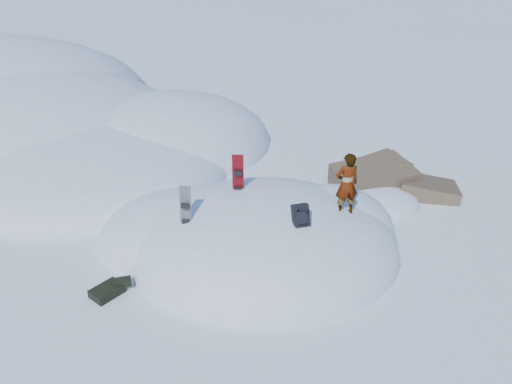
{
  "coord_description": "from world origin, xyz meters",
  "views": [
    {
      "loc": [
        -0.39,
        -10.82,
        7.28
      ],
      "look_at": [
        -0.19,
        0.3,
        1.51
      ],
      "focal_mm": 35.0,
      "sensor_mm": 36.0,
      "label": 1
    }
  ],
  "objects_px": {
    "snowboard_dark": "(186,215)",
    "backpack": "(301,215)",
    "snowboard_red": "(238,182)",
    "person": "(347,184)"
  },
  "relations": [
    {
      "from": "snowboard_red",
      "to": "backpack",
      "type": "bearing_deg",
      "value": -45.76
    },
    {
      "from": "snowboard_dark",
      "to": "backpack",
      "type": "relative_size",
      "value": 2.36
    },
    {
      "from": "backpack",
      "to": "person",
      "type": "height_order",
      "value": "person"
    },
    {
      "from": "backpack",
      "to": "snowboard_dark",
      "type": "bearing_deg",
      "value": 155.63
    },
    {
      "from": "snowboard_red",
      "to": "person",
      "type": "height_order",
      "value": "person"
    },
    {
      "from": "snowboard_dark",
      "to": "person",
      "type": "bearing_deg",
      "value": 10.76
    },
    {
      "from": "snowboard_red",
      "to": "snowboard_dark",
      "type": "xyz_separation_m",
      "value": [
        -1.22,
        -1.25,
        -0.22
      ]
    },
    {
      "from": "snowboard_dark",
      "to": "person",
      "type": "distance_m",
      "value": 3.91
    },
    {
      "from": "snowboard_red",
      "to": "snowboard_dark",
      "type": "relative_size",
      "value": 1.11
    },
    {
      "from": "snowboard_dark",
      "to": "backpack",
      "type": "height_order",
      "value": "snowboard_dark"
    }
  ]
}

